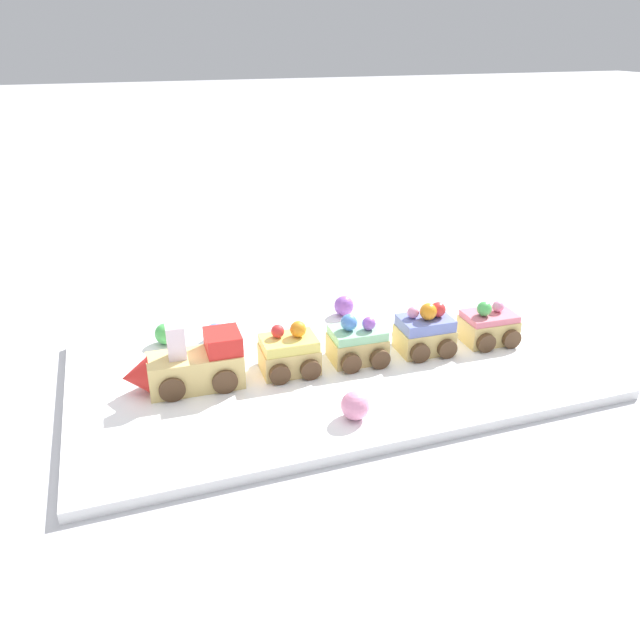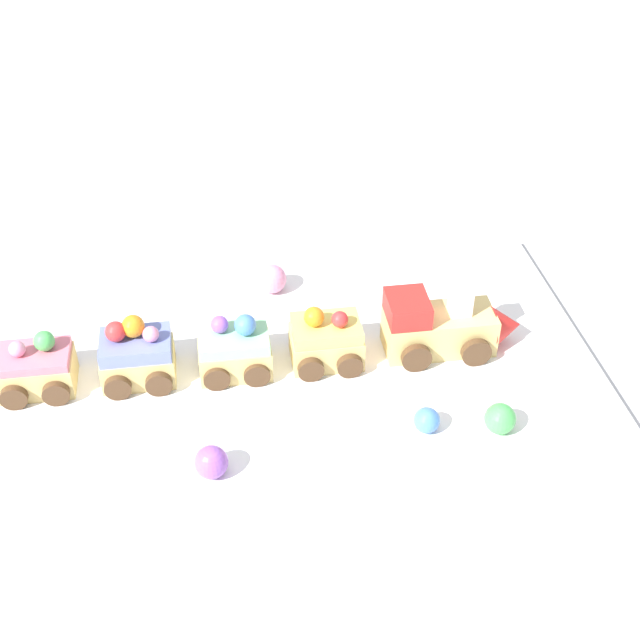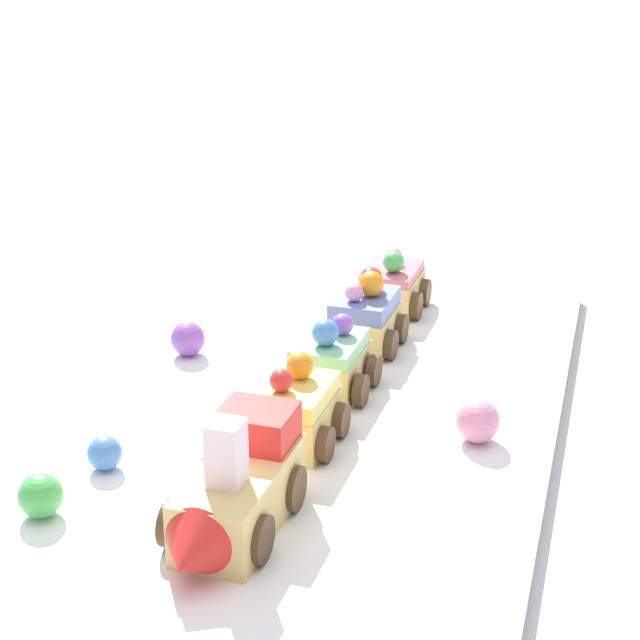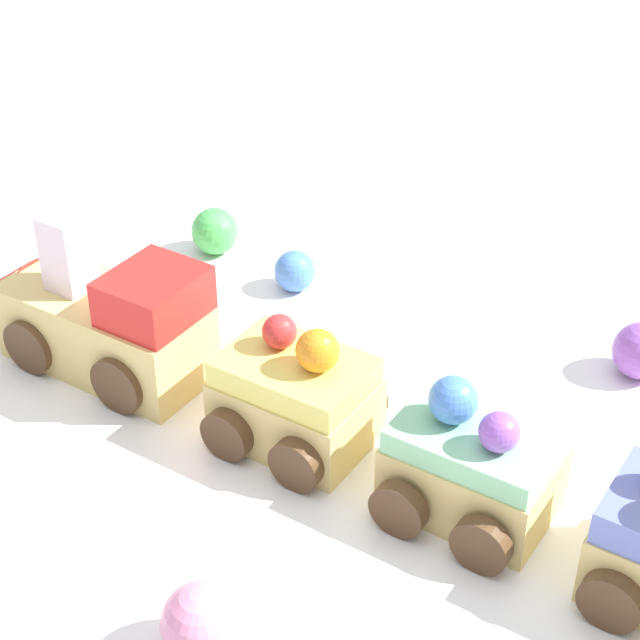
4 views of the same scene
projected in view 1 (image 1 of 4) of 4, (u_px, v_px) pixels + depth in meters
ground_plane at (332, 372)px, 0.76m from camera, size 10.00×10.00×0.00m
display_board at (332, 367)px, 0.76m from camera, size 0.61×0.34×0.01m
cake_train_locomotive at (188, 366)px, 0.70m from camera, size 0.13×0.06×0.08m
cake_car_lemon at (289, 354)px, 0.73m from camera, size 0.07×0.06×0.06m
cake_car_mint at (358, 344)px, 0.76m from camera, size 0.07×0.06×0.06m
cake_car_blueberry at (425, 332)px, 0.78m from camera, size 0.07×0.06×0.07m
cake_car_strawberry at (488, 326)px, 0.80m from camera, size 0.07×0.06×0.06m
gumball_green at (165, 334)px, 0.80m from camera, size 0.03×0.03×0.03m
gumball_blue at (215, 332)px, 0.81m from camera, size 0.02×0.02×0.02m
gumball_pink at (355, 405)px, 0.64m from camera, size 0.03×0.03×0.03m
gumball_purple at (344, 306)px, 0.88m from camera, size 0.03×0.03×0.03m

